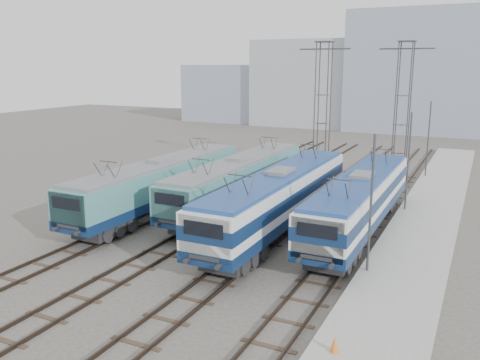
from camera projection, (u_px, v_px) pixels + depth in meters
name	position (u px, v px, depth m)	size (l,w,h in m)	color
ground	(195.00, 261.00, 26.80)	(160.00, 160.00, 0.00)	#514C47
platform	(417.00, 241.00, 29.41)	(4.00, 70.00, 0.30)	#9E9E99
locomotive_far_left	(159.00, 182.00, 34.97)	(2.81, 17.72, 3.33)	#0F244B
locomotive_center_left	(238.00, 179.00, 35.78)	(2.79, 17.59, 3.31)	#0F244B
locomotive_center_right	(278.00, 196.00, 30.68)	(2.91, 18.43, 3.47)	#0F244B
locomotive_far_right	(360.00, 199.00, 30.52)	(2.76, 17.46, 3.28)	#0F244B
catenary_tower_west	(323.00, 105.00, 44.59)	(4.50, 1.20, 12.00)	#3F4247
catenary_tower_east	(403.00, 106.00, 43.56)	(4.50, 1.20, 12.00)	#3F4247
mast_front	(371.00, 207.00, 24.09)	(0.12, 0.12, 7.00)	#3F4247
mast_mid	(408.00, 164.00, 34.60)	(0.12, 0.12, 7.00)	#3F4247
mast_rear	(428.00, 141.00, 45.12)	(0.12, 0.12, 7.00)	#3F4247
safety_cone	(335.00, 344.00, 17.69)	(0.33, 0.33, 0.61)	orange
building_west	(312.00, 83.00, 85.54)	(18.00, 12.00, 14.00)	#A1A9B3
building_center	(426.00, 72.00, 77.39)	(22.00, 14.00, 18.00)	#8E98AC
building_far_west	(228.00, 93.00, 92.82)	(14.00, 10.00, 10.00)	#8E98AC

